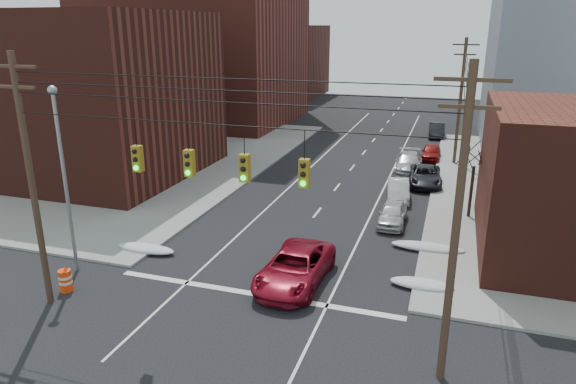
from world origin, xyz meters
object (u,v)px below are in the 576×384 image
Objects in this scene: lot_car_a at (121,175)px; parked_car_c at (425,176)px; lot_car_d at (166,151)px; red_pickup at (295,267)px; lot_car_b at (197,144)px; construction_barrel at (66,280)px; parked_car_a at (392,214)px; parked_car_f at (437,130)px; parked_car_d at (409,163)px; lot_car_c at (134,161)px; parked_car_e at (431,152)px; parked_car_b at (398,190)px.

parked_car_c is at bearing -73.40° from lot_car_a.
parked_car_c is 1.32× the size of lot_car_d.
lot_car_d is at bearing 135.70° from red_pickup.
parked_car_c is 1.05× the size of lot_car_b.
lot_car_d is 24.96m from construction_barrel.
lot_car_b is (0.30, 11.81, -0.08)m from lot_car_a.
parked_car_a is 0.82× the size of lot_car_b.
parked_car_d is at bearing -99.17° from parked_car_f.
construction_barrel is (7.45, -14.98, -0.38)m from lot_car_a.
parked_car_d is at bearing 63.05° from construction_barrel.
lot_car_c is 5.06× the size of construction_barrel.
parked_car_d is 5.09× the size of construction_barrel.
red_pickup reaches higher than parked_car_a.
parked_car_e is 0.87× the size of lot_car_a.
parked_car_a is 1.03× the size of lot_car_d.
parked_car_f reaches higher than parked_car_c.
red_pickup is 38.22m from parked_car_f.
parked_car_d is 1.36× the size of lot_car_d.
parked_car_c is at bearing -86.78° from lot_car_d.
red_pickup is at bearing -104.82° from lot_car_c.
lot_car_c is (-23.96, -3.70, 0.20)m from parked_car_c.
lot_car_c reaches higher than lot_car_a.
parked_car_f is (1.39, 28.59, 0.08)m from parked_car_a.
parked_car_a is 28.62m from parked_car_f.
lot_car_c reaches higher than parked_car_f.
parked_car_b is 1.06× the size of lot_car_d.
parked_car_b reaches higher than construction_barrel.
lot_car_d is at bearing 158.34° from lot_car_b.
lot_car_c is (-22.36, 0.53, 0.24)m from parked_car_b.
lot_car_b is at bearing 146.51° from parked_car_a.
red_pickup is 19.23m from parked_car_c.
parked_car_d is at bearing -77.84° from lot_car_d.
parked_car_e is at bearing -39.91° from lot_car_c.
red_pickup reaches higher than lot_car_d.
parked_car_f is 26.78m from lot_car_b.
construction_barrel is (-13.51, -13.40, -0.15)m from parked_car_a.
parked_car_a is 3.86× the size of construction_barrel.
lot_car_a is (-20.75, -11.18, 0.14)m from parked_car_d.
parked_car_c is 3.83m from parked_car_d.
lot_car_b is at bearing 129.00° from red_pickup.
lot_car_d is (-23.45, -18.53, 0.04)m from parked_car_f.
construction_barrel is (-10.00, -4.08, -0.28)m from red_pickup.
parked_car_c is at bearing 77.18° from red_pickup.
parked_car_c is (1.60, 4.23, 0.04)m from parked_car_b.
lot_car_b is at bearing -148.82° from parked_car_f.
parked_car_d is 5.23m from parked_car_e.
parked_car_a is at bearing -95.21° from parked_car_b.
parked_car_b is 22.74m from construction_barrel.
parked_car_d is at bearing -107.03° from parked_car_e.
lot_car_d reaches higher than parked_car_c.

